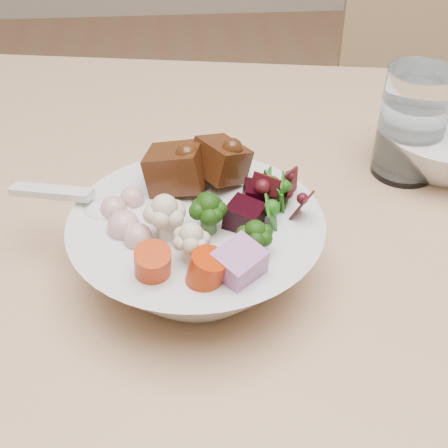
% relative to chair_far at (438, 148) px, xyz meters
% --- Properties ---
extents(chair_far, '(0.46, 0.46, 0.90)m').
position_rel_chair_far_xyz_m(chair_far, '(0.00, 0.00, 0.00)').
color(chair_far, tan).
rests_on(chair_far, ground).
extents(food_bowl, '(0.23, 0.23, 0.12)m').
position_rel_chair_far_xyz_m(food_bowl, '(-0.51, -0.63, 0.30)').
color(food_bowl, silver).
rests_on(food_bowl, dining_table).
extents(soup_spoon, '(0.13, 0.08, 0.02)m').
position_rel_chair_far_xyz_m(soup_spoon, '(-0.61, -0.61, 0.33)').
color(soup_spoon, silver).
rests_on(soup_spoon, food_bowl).
extents(water_glass, '(0.07, 0.07, 0.13)m').
position_rel_chair_far_xyz_m(water_glass, '(-0.27, -0.47, 0.32)').
color(water_glass, white).
rests_on(water_glass, dining_table).
extents(side_bowl, '(0.17, 0.17, 0.06)m').
position_rel_chair_far_xyz_m(side_bowl, '(-0.22, -0.47, 0.29)').
color(side_bowl, silver).
rests_on(side_bowl, dining_table).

